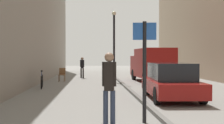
{
  "coord_description": "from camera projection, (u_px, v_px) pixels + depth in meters",
  "views": [
    {
      "loc": [
        -0.25,
        -2.82,
        1.69
      ],
      "look_at": [
        0.95,
        14.25,
        1.39
      ],
      "focal_mm": 44.46,
      "sensor_mm": 36.0,
      "label": 1
    }
  ],
  "objects": [
    {
      "name": "lamp_post",
      "position": [
        114.0,
        42.0,
        18.51
      ],
      "size": [
        0.28,
        0.28,
        4.76
      ],
      "color": "black",
      "rests_on": "ground_plane"
    },
    {
      "name": "ground_plane",
      "position": [
        97.0,
        89.0,
        14.83
      ],
      "size": [
        80.0,
        80.0,
        0.0
      ],
      "primitive_type": "plane",
      "color": "gray"
    },
    {
      "name": "pedestrian_mid_block",
      "position": [
        109.0,
        83.0,
        6.94
      ],
      "size": [
        0.36,
        0.24,
        1.8
      ],
      "rotation": [
        0.0,
        0.0,
        -0.18
      ],
      "color": "#2D3851",
      "rests_on": "ground_plane"
    },
    {
      "name": "street_sign_post",
      "position": [
        145.0,
        63.0,
        7.09
      ],
      "size": [
        0.6,
        0.1,
        2.6
      ],
      "rotation": [
        0.0,
        0.0,
        3.04
      ],
      "color": "black",
      "rests_on": "ground_plane"
    },
    {
      "name": "parked_car",
      "position": [
        171.0,
        81.0,
        11.28
      ],
      "size": [
        2.0,
        4.28,
        1.45
      ],
      "rotation": [
        0.0,
        0.0,
        -0.05
      ],
      "color": "maroon",
      "rests_on": "ground_plane"
    },
    {
      "name": "cafe_chair_near_window",
      "position": [
        62.0,
        74.0,
        19.22
      ],
      "size": [
        0.46,
        0.46,
        0.94
      ],
      "rotation": [
        0.0,
        0.0,
        3.09
      ],
      "color": "brown",
      "rests_on": "ground_plane"
    },
    {
      "name": "bicycle_leaning",
      "position": [
        42.0,
        81.0,
        15.04
      ],
      "size": [
        0.31,
        1.76,
        0.98
      ],
      "rotation": [
        0.0,
        0.0,
        0.14
      ],
      "color": "black",
      "rests_on": "ground_plane"
    },
    {
      "name": "delivery_van",
      "position": [
        152.0,
        64.0,
        18.93
      ],
      "size": [
        2.2,
        5.21,
        2.26
      ],
      "rotation": [
        0.0,
        0.0,
        0.05
      ],
      "color": "maroon",
      "rests_on": "ground_plane"
    },
    {
      "name": "kerb_strip",
      "position": [
        127.0,
        87.0,
        14.94
      ],
      "size": [
        0.16,
        40.0,
        0.12
      ],
      "primitive_type": "cube",
      "color": "#615F5B",
      "rests_on": "ground_plane"
    },
    {
      "name": "pedestrian_main_foreground",
      "position": [
        82.0,
        66.0,
        22.42
      ],
      "size": [
        0.33,
        0.22,
        1.69
      ],
      "rotation": [
        0.0,
        0.0,
        3.27
      ],
      "color": "black",
      "rests_on": "ground_plane"
    }
  ]
}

